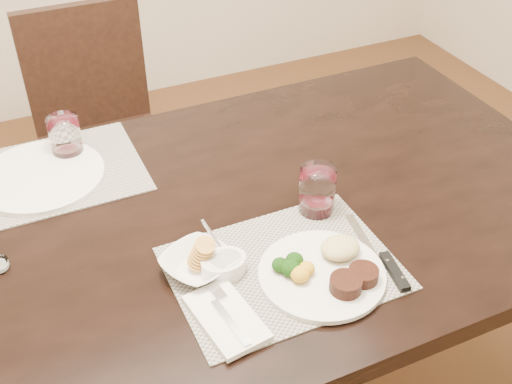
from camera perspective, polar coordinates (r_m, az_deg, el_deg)
name	(u,v)px	position (r m, az deg, el deg)	size (l,w,h in m)	color
dining_table	(185,253)	(1.51, -6.36, -5.42)	(2.00, 1.00, 0.75)	black
chair_far	(99,123)	(2.35, -13.76, 5.96)	(0.42, 0.42, 0.90)	black
placemat_near	(283,268)	(1.35, 2.41, -6.77)	(0.46, 0.34, 0.00)	gray
placemat_far	(48,175)	(1.68, -18.01, 1.45)	(0.46, 0.34, 0.00)	gray
dinner_plate	(328,270)	(1.33, 6.42, -6.93)	(0.26, 0.26, 0.05)	silver
napkin_fork	(226,317)	(1.24, -2.66, -11.07)	(0.12, 0.19, 0.02)	white
steak_knife	(386,262)	(1.37, 11.49, -6.16)	(0.04, 0.26, 0.01)	silver
cracker_bowl	(197,263)	(1.33, -5.24, -6.29)	(0.18, 0.18, 0.06)	silver
sauce_ramekin	(224,265)	(1.32, -2.90, -6.46)	(0.10, 0.14, 0.08)	silver
wine_glass_near	(317,192)	(1.46, 5.46, -0.01)	(0.08, 0.08, 0.11)	silver
far_plate	(41,176)	(1.67, -18.55, 1.36)	(0.31, 0.31, 0.01)	silver
wine_glass_far	(66,139)	(1.71, -16.56, 4.56)	(0.08, 0.08, 0.11)	silver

